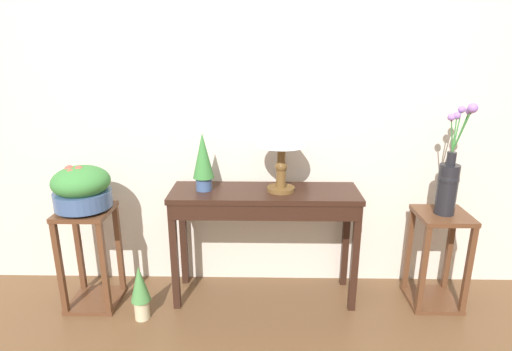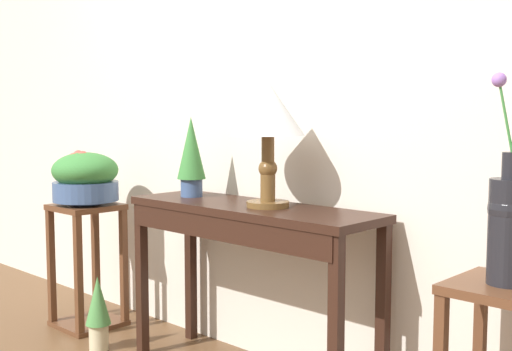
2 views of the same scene
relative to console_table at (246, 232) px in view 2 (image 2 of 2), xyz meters
name	(u,v)px [view 2 (image 2 of 2)]	position (x,y,z in m)	size (l,w,h in m)	color
back_wall_with_art	(270,66)	(-0.14, 0.30, 0.74)	(9.00, 0.10, 2.80)	beige
console_table	(246,232)	(0.00, 0.00, 0.00)	(1.23, 0.38, 0.78)	black
table_lamp	(268,115)	(0.10, 0.02, 0.51)	(0.31, 0.31, 0.53)	brown
potted_plant_on_console	(191,154)	(-0.40, 0.03, 0.32)	(0.14, 0.14, 0.38)	#3D5684
pedestal_stand_left	(88,266)	(-1.15, -0.08, -0.32)	(0.33, 0.33, 0.68)	#56331E
planter_bowl_wide_left	(85,177)	(-1.15, -0.08, 0.17)	(0.36, 0.36, 0.29)	#3D5684
flower_vase_tall_right	(510,211)	(1.15, -0.03, 0.22)	(0.15, 0.19, 0.71)	black
potted_plant_floor	(98,310)	(-0.78, -0.25, -0.45)	(0.13, 0.13, 0.38)	beige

